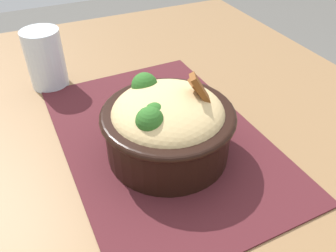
% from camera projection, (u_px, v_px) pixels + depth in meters
% --- Properties ---
extents(table, '(1.17, 0.93, 0.73)m').
position_uv_depth(table, '(159.00, 184.00, 0.57)').
color(table, olive).
rests_on(table, ground_plane).
extents(placemat, '(0.46, 0.31, 0.00)m').
position_uv_depth(placemat, '(162.00, 138.00, 0.56)').
color(placemat, '#47191E').
rests_on(placemat, table).
extents(bowl, '(0.22, 0.22, 0.13)m').
position_uv_depth(bowl, '(168.00, 124.00, 0.50)').
color(bowl, black).
rests_on(bowl, placemat).
extents(fork, '(0.04, 0.13, 0.00)m').
position_uv_depth(fork, '(139.00, 103.00, 0.63)').
color(fork, '#BCBCBC').
rests_on(fork, placemat).
extents(drinking_glass, '(0.07, 0.07, 0.11)m').
position_uv_depth(drinking_glass, '(46.00, 62.00, 0.66)').
color(drinking_glass, silver).
rests_on(drinking_glass, table).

